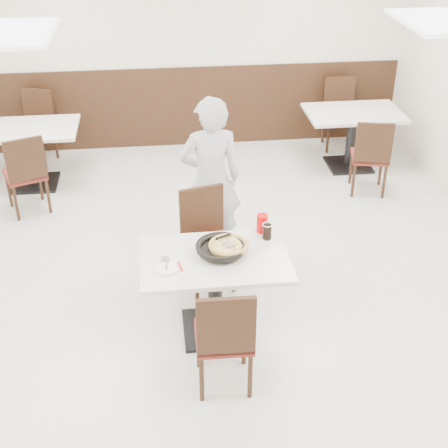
{
  "coord_description": "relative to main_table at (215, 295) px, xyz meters",
  "views": [
    {
      "loc": [
        -0.42,
        -4.72,
        3.54
      ],
      "look_at": [
        0.09,
        -0.3,
        0.9
      ],
      "focal_mm": 50.0,
      "sensor_mm": 36.0,
      "label": 1
    }
  ],
  "objects": [
    {
      "name": "bg_chair_right_near",
      "position": [
        2.1,
        2.37,
        0.1
      ],
      "size": [
        0.5,
        0.5,
        0.95
      ],
      "primitive_type": null,
      "rotation": [
        0.0,
        0.0,
        -0.22
      ],
      "color": "black",
      "rests_on": "floor"
    },
    {
      "name": "bg_table_left",
      "position": [
        -1.94,
        3.01,
        0.0
      ],
      "size": [
        1.24,
        0.87,
        0.75
      ],
      "primitive_type": null,
      "rotation": [
        0.0,
        0.0,
        0.06
      ],
      "color": "silver",
      "rests_on": "floor"
    },
    {
      "name": "side_plate",
      "position": [
        -0.39,
        -0.13,
        0.38
      ],
      "size": [
        0.18,
        0.18,
        0.01
      ],
      "primitive_type": "cylinder",
      "rotation": [
        0.0,
        0.0,
        0.06
      ],
      "color": "white",
      "rests_on": "napkin"
    },
    {
      "name": "diner_person",
      "position": [
        0.09,
        1.22,
        0.46
      ],
      "size": [
        0.64,
        0.45,
        1.67
      ],
      "primitive_type": "imported",
      "rotation": [
        0.0,
        0.0,
        3.22
      ],
      "color": "#B2B3B7",
      "rests_on": "floor"
    },
    {
      "name": "pizza_server",
      "position": [
        0.11,
        0.04,
        0.47
      ],
      "size": [
        0.09,
        0.1,
        0.0
      ],
      "primitive_type": "cube",
      "rotation": [
        0.0,
        0.0,
        0.24
      ],
      "color": "white",
      "rests_on": "pizza"
    },
    {
      "name": "napkin",
      "position": [
        -0.36,
        -0.1,
        0.38
      ],
      "size": [
        0.17,
        0.17,
        0.0
      ],
      "primitive_type": "cube",
      "rotation": [
        0.0,
        0.0,
        0.2
      ],
      "color": "white",
      "rests_on": "main_table"
    },
    {
      "name": "wall_back",
      "position": [
        0.01,
        4.07,
        1.02
      ],
      "size": [
        6.0,
        0.04,
        2.8
      ],
      "primitive_type": "cube",
      "color": "beige",
      "rests_on": "floor"
    },
    {
      "name": "chair_near",
      "position": [
        0.0,
        -0.62,
        0.1
      ],
      "size": [
        0.43,
        0.43,
        0.95
      ],
      "primitive_type": null,
      "rotation": [
        0.0,
        0.0,
        -0.02
      ],
      "color": "black",
      "rests_on": "floor"
    },
    {
      "name": "chair_far",
      "position": [
        0.01,
        0.67,
        0.1
      ],
      "size": [
        0.51,
        0.51,
        0.95
      ],
      "primitive_type": null,
      "rotation": [
        0.0,
        0.0,
        3.38
      ],
      "color": "black",
      "rests_on": "floor"
    },
    {
      "name": "pizza_pan",
      "position": [
        0.05,
        0.04,
        0.42
      ],
      "size": [
        0.4,
        0.4,
        0.01
      ],
      "primitive_type": "cylinder",
      "rotation": [
        0.0,
        0.0,
        0.06
      ],
      "color": "black",
      "rests_on": "trivet"
    },
    {
      "name": "cola_glass",
      "position": [
        0.47,
        0.24,
        0.44
      ],
      "size": [
        0.08,
        0.08,
        0.13
      ],
      "primitive_type": "cylinder",
      "rotation": [
        0.0,
        0.0,
        0.06
      ],
      "color": "black",
      "rests_on": "main_table"
    },
    {
      "name": "fork",
      "position": [
        -0.39,
        -0.07,
        0.39
      ],
      "size": [
        0.04,
        0.17,
        0.0
      ],
      "primitive_type": "cube",
      "rotation": [
        0.0,
        0.0,
        -0.15
      ],
      "color": "white",
      "rests_on": "side_plate"
    },
    {
      "name": "main_table",
      "position": [
        0.0,
        0.0,
        0.0
      ],
      "size": [
        1.25,
        0.87,
        0.75
      ],
      "primitive_type": null,
      "rotation": [
        0.0,
        0.0,
        0.06
      ],
      "color": "silver",
      "rests_on": "floor"
    },
    {
      "name": "bg_chair_right_far",
      "position": [
        2.11,
        3.69,
        0.1
      ],
      "size": [
        0.45,
        0.45,
        0.95
      ],
      "primitive_type": null,
      "rotation": [
        0.0,
        0.0,
        3.07
      ],
      "color": "black",
      "rests_on": "floor"
    },
    {
      "name": "pizza",
      "position": [
        0.12,
        0.05,
        0.44
      ],
      "size": [
        0.33,
        0.33,
        0.02
      ],
      "primitive_type": "cylinder",
      "rotation": [
        0.0,
        0.0,
        0.06
      ],
      "color": "tan",
      "rests_on": "pizza_pan"
    },
    {
      "name": "wainscot_back",
      "position": [
        0.01,
        4.05,
        0.18
      ],
      "size": [
        5.9,
        0.03,
        1.1
      ],
      "primitive_type": "cube",
      "color": "black",
      "rests_on": "floor"
    },
    {
      "name": "bg_table_right",
      "position": [
        2.09,
        3.08,
        0.0
      ],
      "size": [
        1.24,
        0.85,
        0.75
      ],
      "primitive_type": null,
      "rotation": [
        0.0,
        0.0,
        0.05
      ],
      "color": "silver",
      "rests_on": "floor"
    },
    {
      "name": "red_cup",
      "position": [
        0.45,
        0.35,
        0.45
      ],
      "size": [
        0.1,
        0.1,
        0.16
      ],
      "primitive_type": "cylinder",
      "rotation": [
        0.0,
        0.0,
        0.06
      ],
      "color": "#D20004",
      "rests_on": "main_table"
    },
    {
      "name": "floor",
      "position": [
        0.01,
        0.57,
        -0.38
      ],
      "size": [
        7.0,
        7.0,
        0.0
      ],
      "primitive_type": "plane",
      "color": "#ACACA7",
      "rests_on": "ground"
    },
    {
      "name": "bg_chair_left_far",
      "position": [
        -1.98,
        3.66,
        0.1
      ],
      "size": [
        0.53,
        0.53,
        0.95
      ],
      "primitive_type": null,
      "rotation": [
        0.0,
        0.0,
        2.82
      ],
      "color": "black",
      "rests_on": "floor"
    },
    {
      "name": "bg_chair_left_near",
      "position": [
        -1.9,
        2.36,
        0.1
      ],
      "size": [
        0.55,
        0.55,
        0.95
      ],
      "primitive_type": null,
      "rotation": [
        0.0,
        0.0,
        0.38
      ],
      "color": "black",
      "rests_on": "floor"
    },
    {
      "name": "trivet",
      "position": [
        0.05,
        -0.0,
        0.39
      ],
      "size": [
        0.14,
        0.14,
        0.04
      ],
      "primitive_type": "cylinder",
      "rotation": [
        0.0,
        0.0,
        0.06
      ],
      "color": "black",
      "rests_on": "main_table"
    }
  ]
}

